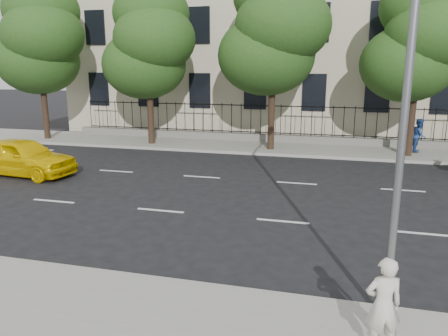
# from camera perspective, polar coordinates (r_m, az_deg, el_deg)

# --- Properties ---
(ground) EXTENTS (120.00, 120.00, 0.00)m
(ground) POSITION_cam_1_polar(r_m,az_deg,el_deg) (11.21, 6.09, -11.27)
(ground) COLOR black
(ground) RESTS_ON ground
(far_sidewalk) EXTENTS (60.00, 4.00, 0.15)m
(far_sidewalk) POSITION_cam_1_polar(r_m,az_deg,el_deg) (24.56, 10.99, 2.42)
(far_sidewalk) COLOR gray
(far_sidewalk) RESTS_ON ground
(lane_markings) EXTENTS (49.60, 4.62, 0.01)m
(lane_markings) POSITION_cam_1_polar(r_m,az_deg,el_deg) (15.62, 8.71, -4.09)
(lane_markings) COLOR silver
(lane_markings) RESTS_ON ground
(masonry_building) EXTENTS (34.60, 12.11, 18.50)m
(masonry_building) POSITION_cam_1_polar(r_m,az_deg,el_deg) (33.35, 12.82, 20.63)
(masonry_building) COLOR beige
(masonry_building) RESTS_ON ground
(iron_fence) EXTENTS (30.00, 0.50, 2.20)m
(iron_fence) POSITION_cam_1_polar(r_m,az_deg,el_deg) (26.14, 11.30, 4.34)
(iron_fence) COLOR slate
(iron_fence) RESTS_ON far_sidewalk
(street_light) EXTENTS (0.25, 3.32, 8.05)m
(street_light) POSITION_cam_1_polar(r_m,az_deg,el_deg) (8.40, 22.85, 15.68)
(street_light) COLOR slate
(street_light) RESTS_ON near_sidewalk
(tree_a) EXTENTS (5.71, 5.31, 9.39)m
(tree_a) POSITION_cam_1_polar(r_m,az_deg,el_deg) (29.22, -22.82, 15.30)
(tree_a) COLOR #382619
(tree_a) RESTS_ON far_sidewalk
(tree_b) EXTENTS (5.53, 5.12, 8.97)m
(tree_b) POSITION_cam_1_polar(r_m,az_deg,el_deg) (25.67, -9.69, 15.89)
(tree_b) COLOR #382619
(tree_b) RESTS_ON far_sidewalk
(tree_c) EXTENTS (5.89, 5.50, 9.80)m
(tree_c) POSITION_cam_1_polar(r_m,az_deg,el_deg) (23.75, 6.64, 17.57)
(tree_c) COLOR #382619
(tree_c) RESTS_ON far_sidewalk
(tree_d) EXTENTS (5.34, 4.94, 8.84)m
(tree_d) POSITION_cam_1_polar(r_m,az_deg,el_deg) (23.76, 24.19, 15.14)
(tree_d) COLOR #382619
(tree_d) RESTS_ON far_sidewalk
(yellow_taxi) EXTENTS (4.89, 2.32, 1.61)m
(yellow_taxi) POSITION_cam_1_polar(r_m,az_deg,el_deg) (20.54, -24.86, 1.34)
(yellow_taxi) COLOR #F8CF00
(yellow_taxi) RESTS_ON ground
(woman_near) EXTENTS (0.67, 0.53, 1.62)m
(woman_near) POSITION_cam_1_polar(r_m,az_deg,el_deg) (7.65, 20.08, -16.49)
(woman_near) COLOR beige
(woman_near) RESTS_ON near_sidewalk
(pedestrian_far) EXTENTS (0.86, 1.00, 1.76)m
(pedestrian_far) POSITION_cam_1_polar(r_m,az_deg,el_deg) (25.03, 24.14, 3.91)
(pedestrian_far) COLOR navy
(pedestrian_far) RESTS_ON far_sidewalk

